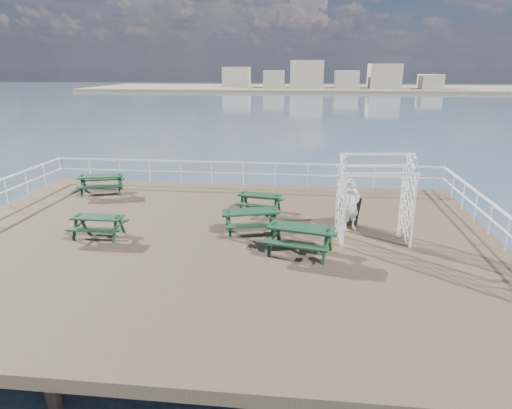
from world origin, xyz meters
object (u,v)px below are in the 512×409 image
at_px(picnic_table_c, 251,217).
at_px(person, 352,205).
at_px(picnic_table_e, 301,234).
at_px(trellis_arbor, 374,203).
at_px(picnic_table_d, 98,222).
at_px(picnic_table_b, 260,199).
at_px(picnic_table_a, 101,180).

distance_m(picnic_table_c, person, 3.35).
relative_size(picnic_table_c, person, 1.20).
distance_m(picnic_table_e, trellis_arbor, 2.65).
distance_m(picnic_table_d, person, 8.25).
height_order(picnic_table_b, trellis_arbor, trellis_arbor).
bearing_deg(picnic_table_e, picnic_table_b, 126.92).
distance_m(picnic_table_b, picnic_table_c, 2.29).
bearing_deg(picnic_table_d, picnic_table_c, 10.92).
relative_size(picnic_table_c, picnic_table_d, 1.33).
distance_m(picnic_table_b, trellis_arbor, 4.63).
height_order(picnic_table_d, person, person).
relative_size(picnic_table_a, trellis_arbor, 0.79).
bearing_deg(trellis_arbor, picnic_table_c, 170.49).
height_order(picnic_table_d, trellis_arbor, trellis_arbor).
distance_m(picnic_table_c, picnic_table_e, 2.26).
distance_m(picnic_table_a, person, 10.84).
distance_m(picnic_table_a, trellis_arbor, 11.71).
height_order(picnic_table_d, picnic_table_e, picnic_table_e).
bearing_deg(person, picnic_table_c, 154.94).
bearing_deg(picnic_table_b, picnic_table_a, 176.09).
bearing_deg(person, picnic_table_b, 116.78).
bearing_deg(picnic_table_e, picnic_table_a, 161.15).
height_order(picnic_table_c, person, person).
height_order(picnic_table_a, person, person).
relative_size(picnic_table_e, trellis_arbor, 0.80).
relative_size(picnic_table_b, person, 1.00).
bearing_deg(picnic_table_b, picnic_table_d, -136.38).
height_order(picnic_table_b, picnic_table_c, picnic_table_c).
bearing_deg(picnic_table_e, picnic_table_d, -171.41).
relative_size(picnic_table_d, trellis_arbor, 0.57).
bearing_deg(trellis_arbor, picnic_table_b, 140.48).
xyz_separation_m(picnic_table_a, trellis_arbor, (10.85, -4.34, 0.67)).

